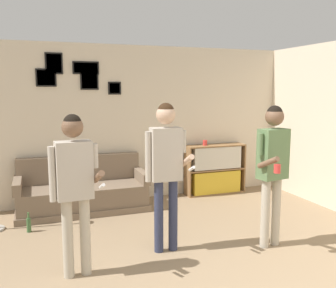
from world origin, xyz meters
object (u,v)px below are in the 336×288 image
object	(u,v)px
bookshelf	(215,169)
drinking_cup	(205,143)
couch	(83,193)
person_player_foreground_left	(74,178)
person_watcher_holding_cup	(273,160)
person_player_foreground_center	(166,160)
bottle_on_floor	(29,224)

from	to	relation	value
bookshelf	drinking_cup	xyz separation A→B (m)	(-0.21, 0.00, 0.51)
couch	person_player_foreground_left	distance (m)	2.32
bookshelf	person_player_foreground_left	world-z (taller)	person_player_foreground_left
bookshelf	person_player_foreground_left	size ratio (longest dim) A/B	0.67
person_watcher_holding_cup	person_player_foreground_center	bearing A→B (deg)	166.75
bookshelf	person_player_foreground_center	bearing A→B (deg)	-129.22
bookshelf	person_player_foreground_center	size ratio (longest dim) A/B	0.64
person_player_foreground_left	person_watcher_holding_cup	size ratio (longest dim) A/B	0.97
couch	drinking_cup	world-z (taller)	drinking_cup
couch	bookshelf	size ratio (longest dim) A/B	1.79
person_player_foreground_left	person_watcher_holding_cup	world-z (taller)	person_watcher_holding_cup
bottle_on_floor	person_watcher_holding_cup	bearing A→B (deg)	-27.75
bookshelf	person_watcher_holding_cup	xyz separation A→B (m)	(-0.44, -2.40, 0.63)
person_player_foreground_center	bottle_on_floor	distance (m)	2.23
bottle_on_floor	couch	bearing A→B (deg)	40.55
person_watcher_holding_cup	bottle_on_floor	world-z (taller)	person_watcher_holding_cup
bookshelf	drinking_cup	bearing A→B (deg)	179.81
person_player_foreground_left	drinking_cup	distance (m)	3.50
person_player_foreground_left	person_player_foreground_center	world-z (taller)	person_player_foreground_center
drinking_cup	bottle_on_floor	bearing A→B (deg)	-163.70
bookshelf	person_player_foreground_center	xyz separation A→B (m)	(-1.71, -2.10, 0.66)
person_watcher_holding_cup	bottle_on_floor	distance (m)	3.37
bookshelf	drinking_cup	world-z (taller)	drinking_cup
couch	bottle_on_floor	xyz separation A→B (m)	(-0.82, -0.70, -0.18)
couch	bookshelf	bearing A→B (deg)	4.59
person_watcher_holding_cup	drinking_cup	size ratio (longest dim) A/B	18.12
bookshelf	person_watcher_holding_cup	world-z (taller)	person_watcher_holding_cup
person_player_foreground_left	drinking_cup	xyz separation A→B (m)	(2.58, 2.36, -0.08)
person_watcher_holding_cup	bottle_on_floor	size ratio (longest dim) A/B	6.32
couch	bottle_on_floor	size ratio (longest dim) A/B	7.38
couch	person_player_foreground_left	world-z (taller)	person_player_foreground_left
bookshelf	bottle_on_floor	world-z (taller)	bookshelf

